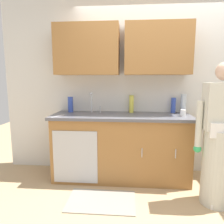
# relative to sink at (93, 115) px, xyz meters

# --- Properties ---
(ground_plane) EXTENTS (9.00, 9.00, 0.00)m
(ground_plane) POSITION_rel_sink_xyz_m (0.96, -0.71, -0.93)
(ground_plane) COLOR tan
(kitchen_wall_with_uppers) EXTENTS (4.80, 0.44, 2.70)m
(kitchen_wall_with_uppers) POSITION_rel_sink_xyz_m (0.82, 0.29, 0.55)
(kitchen_wall_with_uppers) COLOR silver
(kitchen_wall_with_uppers) RESTS_ON ground
(counter_cabinet) EXTENTS (1.90, 0.62, 0.90)m
(counter_cabinet) POSITION_rel_sink_xyz_m (0.41, -0.01, -0.48)
(counter_cabinet) COLOR #9E6B38
(counter_cabinet) RESTS_ON ground
(countertop) EXTENTS (1.96, 0.66, 0.04)m
(countertop) POSITION_rel_sink_xyz_m (0.41, -0.01, -0.01)
(countertop) COLOR #595960
(countertop) RESTS_ON counter_cabinet
(sink) EXTENTS (0.50, 0.36, 0.35)m
(sink) POSITION_rel_sink_xyz_m (0.00, 0.00, 0.00)
(sink) COLOR #B7BABF
(sink) RESTS_ON counter_cabinet
(person_at_sink) EXTENTS (0.55, 0.34, 1.62)m
(person_at_sink) POSITION_rel_sink_xyz_m (1.54, -0.57, -0.23)
(person_at_sink) COLOR white
(person_at_sink) RESTS_ON ground
(floor_mat) EXTENTS (0.80, 0.50, 0.01)m
(floor_mat) POSITION_rel_sink_xyz_m (0.21, -0.66, -0.92)
(floor_mat) COLOR gray
(floor_mat) RESTS_ON ground
(bottle_water_tall) EXTENTS (0.08, 0.08, 0.23)m
(bottle_water_tall) POSITION_rel_sink_xyz_m (-0.37, 0.17, 0.13)
(bottle_water_tall) COLOR #334CB2
(bottle_water_tall) RESTS_ON countertop
(bottle_soap) EXTENTS (0.07, 0.07, 0.26)m
(bottle_soap) POSITION_rel_sink_xyz_m (0.56, 0.21, 0.14)
(bottle_soap) COLOR #D8D14C
(bottle_soap) RESTS_ON countertop
(bottle_dish_liquid) EXTENTS (0.07, 0.07, 0.23)m
(bottle_dish_liquid) POSITION_rel_sink_xyz_m (1.18, 0.23, 0.13)
(bottle_dish_liquid) COLOR #334CB2
(bottle_dish_liquid) RESTS_ON countertop
(bottle_water_short) EXTENTS (0.08, 0.08, 0.28)m
(bottle_water_short) POSITION_rel_sink_xyz_m (1.32, 0.21, 0.15)
(bottle_water_short) COLOR silver
(bottle_water_short) RESTS_ON countertop
(cup_by_sink) EXTENTS (0.08, 0.08, 0.09)m
(cup_by_sink) POSITION_rel_sink_xyz_m (1.25, -0.05, 0.06)
(cup_by_sink) COLOR white
(cup_by_sink) RESTS_ON countertop
(knife_on_counter) EXTENTS (0.13, 0.23, 0.01)m
(knife_on_counter) POSITION_rel_sink_xyz_m (-0.45, -0.22, 0.02)
(knife_on_counter) COLOR silver
(knife_on_counter) RESTS_ON countertop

